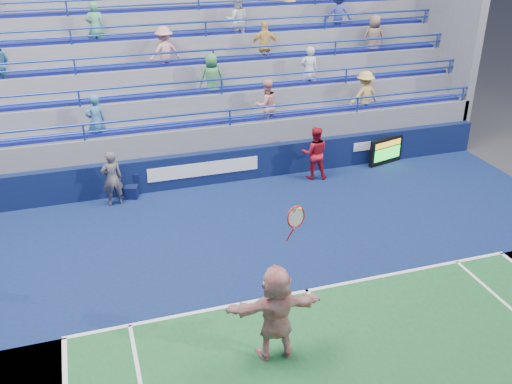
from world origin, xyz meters
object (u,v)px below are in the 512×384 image
object	(u,v)px
tennis_player	(276,312)
ball_girl	(315,153)
judge_chair	(131,191)
line_judge	(112,179)
serve_speed_board	(386,151)

from	to	relation	value
tennis_player	ball_girl	xyz separation A→B (m)	(4.04, 7.61, -0.14)
ball_girl	judge_chair	bearing A→B (deg)	12.73
judge_chair	line_judge	distance (m)	0.90
serve_speed_board	line_judge	world-z (taller)	line_judge
tennis_player	serve_speed_board	bearing A→B (deg)	49.07
serve_speed_board	ball_girl	world-z (taller)	ball_girl
serve_speed_board	tennis_player	distance (m)	10.55
judge_chair	tennis_player	distance (m)	8.24
judge_chair	line_judge	size ratio (longest dim) A/B	0.41
line_judge	ball_girl	bearing A→B (deg)	169.49
line_judge	tennis_player	bearing A→B (deg)	97.83
serve_speed_board	ball_girl	xyz separation A→B (m)	(-2.86, -0.35, 0.41)
tennis_player	line_judge	world-z (taller)	tennis_player
judge_chair	tennis_player	bearing A→B (deg)	-76.41
ball_girl	line_judge	bearing A→B (deg)	15.87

